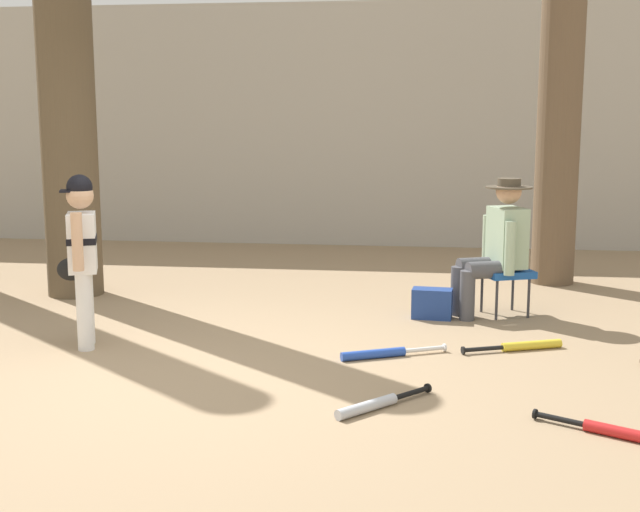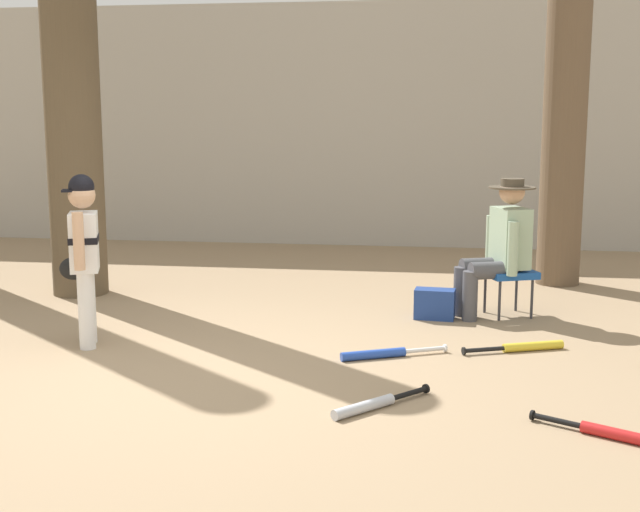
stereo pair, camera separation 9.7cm
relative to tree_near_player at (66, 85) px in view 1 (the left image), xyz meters
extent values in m
plane|color=#937A5B|center=(1.89, -2.50, -2.02)|extent=(60.00, 60.00, 0.00)
cube|color=#ADA89E|center=(1.89, 3.65, -0.42)|extent=(18.00, 0.36, 3.20)
cylinder|color=brown|center=(0.00, 0.00, 0.27)|extent=(0.53, 0.53, 4.57)
cone|color=brown|center=(0.00, 0.00, -2.02)|extent=(0.73, 0.73, 0.32)
cylinder|color=brown|center=(4.72, 1.20, 0.61)|extent=(0.44, 0.44, 5.26)
cone|color=brown|center=(4.72, 1.20, -2.02)|extent=(0.66, 0.66, 0.26)
cylinder|color=white|center=(0.90, -1.88, -1.73)|extent=(0.12, 0.12, 0.58)
cylinder|color=white|center=(0.84, -1.72, -1.73)|extent=(0.12, 0.12, 0.58)
cube|color=white|center=(0.87, -1.80, -1.22)|extent=(0.29, 0.35, 0.44)
cube|color=black|center=(0.87, -1.80, -1.19)|extent=(0.30, 0.36, 0.05)
sphere|color=tan|center=(0.87, -1.80, -0.87)|extent=(0.20, 0.20, 0.20)
sphere|color=black|center=(0.87, -1.80, -0.81)|extent=(0.19, 0.19, 0.19)
cube|color=black|center=(0.78, -1.83, -0.83)|extent=(0.14, 0.17, 0.02)
cylinder|color=tan|center=(0.93, -2.03, -1.18)|extent=(0.10, 0.10, 0.42)
cylinder|color=tan|center=(0.76, -1.62, -1.30)|extent=(0.10, 0.10, 0.40)
ellipsoid|color=black|center=(0.70, -1.62, -1.46)|extent=(0.25, 0.19, 0.18)
cube|color=#194C9E|center=(4.10, -0.34, -1.64)|extent=(0.52, 0.52, 0.06)
cylinder|color=#333338|center=(4.01, -0.54, -1.83)|extent=(0.02, 0.02, 0.38)
cylinder|color=#333338|center=(3.91, -0.26, -1.83)|extent=(0.02, 0.02, 0.38)
cylinder|color=#333338|center=(4.29, -0.43, -1.83)|extent=(0.02, 0.02, 0.38)
cylinder|color=#333338|center=(4.19, -0.15, -1.83)|extent=(0.02, 0.02, 0.38)
cylinder|color=#47474C|center=(3.76, -0.58, -1.80)|extent=(0.13, 0.13, 0.43)
cylinder|color=#47474C|center=(3.69, -0.39, -1.80)|extent=(0.13, 0.13, 0.43)
cylinder|color=#47474C|center=(3.95, -0.51, -1.59)|extent=(0.43, 0.28, 0.15)
cylinder|color=#47474C|center=(3.88, -0.32, -1.59)|extent=(0.43, 0.28, 0.15)
cube|color=#99B293|center=(4.10, -0.34, -1.33)|extent=(0.35, 0.42, 0.52)
cylinder|color=#99B293|center=(4.10, -0.58, -1.39)|extent=(0.12, 0.12, 0.46)
cylinder|color=#99B293|center=(3.95, -0.17, -1.39)|extent=(0.12, 0.12, 0.46)
sphere|color=tan|center=(4.10, -0.34, -0.93)|extent=(0.22, 0.22, 0.22)
cylinder|color=#4C4233|center=(4.10, -0.34, -0.89)|extent=(0.40, 0.40, 0.02)
cylinder|color=#4C4233|center=(4.10, -0.34, -0.86)|extent=(0.20, 0.20, 0.09)
cube|color=navy|center=(3.47, -0.55, -1.89)|extent=(0.36, 0.21, 0.26)
cylinder|color=red|center=(4.50, -3.18, -1.98)|extent=(0.41, 0.27, 0.07)
cylinder|color=black|center=(4.18, -3.01, -1.98)|extent=(0.27, 0.17, 0.03)
cylinder|color=black|center=(4.06, -2.94, -1.98)|extent=(0.04, 0.06, 0.06)
cylinder|color=#B7BCC6|center=(3.08, -2.94, -1.98)|extent=(0.35, 0.38, 0.07)
cylinder|color=black|center=(3.34, -2.66, -1.98)|extent=(0.23, 0.25, 0.03)
cylinder|color=black|center=(3.44, -2.55, -1.98)|extent=(0.05, 0.05, 0.06)
cylinder|color=yellow|center=(4.21, -1.45, -1.98)|extent=(0.47, 0.24, 0.07)
cylinder|color=black|center=(3.84, -1.59, -1.98)|extent=(0.31, 0.15, 0.03)
cylinder|color=black|center=(3.69, -1.65, -1.98)|extent=(0.04, 0.06, 0.06)
cylinder|color=#2347AD|center=(3.05, -1.83, -1.98)|extent=(0.47, 0.27, 0.07)
cylinder|color=silver|center=(3.41, -1.66, -1.98)|extent=(0.31, 0.17, 0.03)
cylinder|color=silver|center=(3.56, -1.59, -1.98)|extent=(0.04, 0.06, 0.06)
camera|label=1|loc=(3.42, -7.65, -0.29)|focal=46.90mm
camera|label=2|loc=(3.52, -7.64, -0.29)|focal=46.90mm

